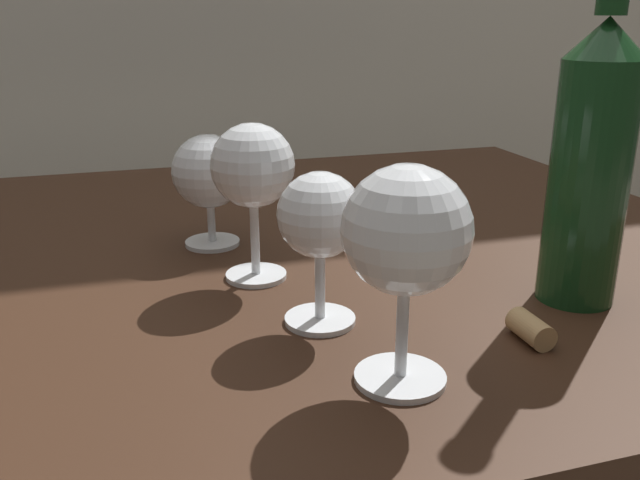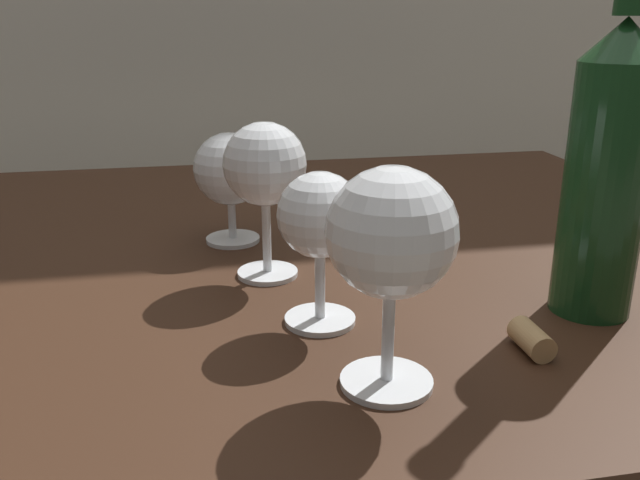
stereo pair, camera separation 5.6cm
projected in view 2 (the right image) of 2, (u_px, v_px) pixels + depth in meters
The scene contains 7 objects.
dining_table at pixel (278, 319), 0.81m from camera, with size 1.15×0.89×0.73m.
wine_glass_empty at pixel (392, 238), 0.45m from camera, with size 0.09×0.09×0.16m.
wine_glass_pinot at pixel (320, 220), 0.56m from camera, with size 0.07×0.07×0.13m.
wine_glass_amber at pixel (265, 169), 0.65m from camera, with size 0.08×0.08×0.16m.
wine_glass_chardonnay at pixel (230, 171), 0.77m from camera, with size 0.08×0.08×0.13m.
wine_bottle at pixel (608, 163), 0.57m from camera, with size 0.07×0.07×0.35m.
cork at pixel (531, 339), 0.53m from camera, with size 0.02×0.02×0.04m, color tan.
Camera 2 is at (-0.09, -0.74, 0.99)m, focal length 37.72 mm.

